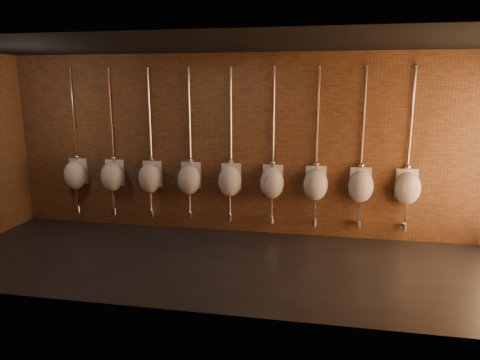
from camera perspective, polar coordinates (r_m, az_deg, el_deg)
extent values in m
plane|color=black|center=(6.65, -2.69, -10.89)|extent=(8.50, 8.50, 0.00)
cube|color=black|center=(6.15, -3.00, 17.72)|extent=(8.50, 3.00, 0.04)
cube|color=brown|center=(7.65, -0.28, 4.64)|extent=(8.50, 0.04, 3.20)
cube|color=brown|center=(4.78, -6.92, -0.07)|extent=(8.50, 0.04, 3.20)
ellipsoid|color=white|center=(8.74, -21.14, 0.59)|extent=(0.44, 0.38, 0.55)
cube|color=white|center=(8.85, -20.69, 1.13)|extent=(0.36, 0.06, 0.50)
cylinder|color=#9F9F9F|center=(8.62, -21.63, 0.62)|extent=(0.24, 0.03, 0.24)
cylinder|color=white|center=(8.71, -21.29, 8.04)|extent=(0.03, 0.03, 1.70)
sphere|color=white|center=(8.78, -20.93, 2.93)|extent=(0.10, 0.10, 0.10)
cylinder|color=white|center=(8.70, -21.73, 13.63)|extent=(0.07, 0.07, 0.01)
cylinder|color=white|center=(8.83, -20.93, -2.04)|extent=(0.04, 0.04, 0.39)
cylinder|color=white|center=(8.89, -20.81, -3.65)|extent=(0.10, 0.10, 0.13)
cylinder|color=white|center=(8.97, -20.51, -3.50)|extent=(0.04, 0.18, 0.04)
ellipsoid|color=white|center=(8.38, -16.72, 0.42)|extent=(0.44, 0.38, 0.55)
cube|color=white|center=(8.49, -16.31, 0.98)|extent=(0.36, 0.06, 0.50)
cylinder|color=#9F9F9F|center=(8.25, -17.17, 0.45)|extent=(0.24, 0.03, 0.24)
cylinder|color=white|center=(8.34, -16.82, 8.20)|extent=(0.03, 0.03, 1.70)
sphere|color=white|center=(8.42, -16.52, 2.86)|extent=(0.10, 0.10, 0.10)
cylinder|color=white|center=(8.33, -17.19, 14.04)|extent=(0.07, 0.07, 0.01)
cylinder|color=white|center=(8.47, -16.55, -2.32)|extent=(0.04, 0.04, 0.39)
cylinder|color=white|center=(8.53, -16.45, -4.00)|extent=(0.10, 0.10, 0.13)
cylinder|color=white|center=(8.61, -16.18, -3.83)|extent=(0.04, 0.18, 0.04)
ellipsoid|color=white|center=(8.06, -11.94, 0.23)|extent=(0.44, 0.38, 0.55)
cube|color=white|center=(8.18, -11.58, 0.82)|extent=(0.36, 0.06, 0.50)
cylinder|color=#9F9F9F|center=(7.93, -12.32, 0.26)|extent=(0.24, 0.03, 0.24)
cylinder|color=white|center=(8.03, -11.96, 8.31)|extent=(0.03, 0.03, 1.70)
sphere|color=white|center=(8.10, -11.74, 2.77)|extent=(0.10, 0.10, 0.10)
cylinder|color=white|center=(8.02, -12.24, 14.39)|extent=(0.07, 0.07, 0.01)
cylinder|color=white|center=(8.16, -11.81, -2.61)|extent=(0.04, 0.04, 0.39)
cylinder|color=white|center=(8.23, -11.73, -4.35)|extent=(0.10, 0.10, 0.13)
cylinder|color=white|center=(8.31, -11.50, -4.17)|extent=(0.04, 0.18, 0.04)
ellipsoid|color=white|center=(7.81, -6.80, 0.03)|extent=(0.44, 0.38, 0.55)
cube|color=white|center=(7.93, -6.51, 0.63)|extent=(0.36, 0.06, 0.50)
cylinder|color=#9F9F9F|center=(7.68, -7.11, 0.06)|extent=(0.24, 0.03, 0.24)
cylinder|color=white|center=(7.77, -6.75, 8.37)|extent=(0.03, 0.03, 1.70)
sphere|color=white|center=(7.85, -6.62, 2.65)|extent=(0.10, 0.10, 0.10)
cylinder|color=white|center=(7.76, -6.91, 14.65)|extent=(0.07, 0.07, 0.01)
cylinder|color=white|center=(7.91, -6.73, -2.90)|extent=(0.04, 0.04, 0.39)
cylinder|color=white|center=(7.98, -6.68, -4.69)|extent=(0.10, 0.10, 0.13)
cylinder|color=white|center=(8.06, -6.49, -4.50)|extent=(0.04, 0.18, 0.04)
ellipsoid|color=white|center=(7.63, -1.37, -0.19)|extent=(0.44, 0.38, 0.55)
cube|color=white|center=(7.75, -1.16, 0.44)|extent=(0.36, 0.06, 0.50)
cylinder|color=#9F9F9F|center=(7.49, -1.59, -0.16)|extent=(0.24, 0.03, 0.24)
cylinder|color=white|center=(7.59, -1.23, 8.36)|extent=(0.03, 0.03, 1.70)
sphere|color=white|center=(7.67, -1.22, 2.50)|extent=(0.10, 0.10, 0.10)
cylinder|color=white|center=(7.58, -1.26, 14.79)|extent=(0.07, 0.07, 0.01)
cylinder|color=white|center=(7.73, -1.36, -3.19)|extent=(0.04, 0.04, 0.39)
cylinder|color=white|center=(7.80, -1.35, -5.01)|extent=(0.10, 0.10, 0.13)
cylinder|color=white|center=(7.88, -1.21, -4.81)|extent=(0.04, 0.18, 0.04)
ellipsoid|color=white|center=(7.51, 4.27, -0.41)|extent=(0.44, 0.38, 0.55)
cube|color=white|center=(7.64, 4.39, 0.23)|extent=(0.36, 0.06, 0.50)
cylinder|color=#9F9F9F|center=(7.37, 4.16, -0.39)|extent=(0.24, 0.03, 0.24)
cylinder|color=white|center=(7.47, 4.51, 8.27)|extent=(0.03, 0.03, 1.70)
sphere|color=white|center=(7.56, 4.40, 2.32)|extent=(0.10, 0.10, 0.10)
cylinder|color=white|center=(7.46, 4.62, 14.80)|extent=(0.07, 0.07, 0.01)
cylinder|color=white|center=(7.61, 4.22, -3.45)|extent=(0.04, 0.04, 0.39)
cylinder|color=white|center=(7.69, 4.19, -5.29)|extent=(0.10, 0.10, 0.13)
cylinder|color=white|center=(7.77, 4.27, -5.09)|extent=(0.04, 0.18, 0.04)
ellipsoid|color=white|center=(7.47, 10.03, -0.63)|extent=(0.44, 0.38, 0.55)
cube|color=white|center=(7.60, 10.06, 0.01)|extent=(0.36, 0.06, 0.50)
cylinder|color=#9F9F9F|center=(7.33, 10.03, -0.61)|extent=(0.24, 0.03, 0.24)
cylinder|color=white|center=(7.43, 10.37, 8.09)|extent=(0.03, 0.03, 1.70)
sphere|color=white|center=(7.52, 10.14, 2.11)|extent=(0.10, 0.10, 0.10)
cylinder|color=white|center=(7.42, 10.62, 14.65)|extent=(0.07, 0.07, 0.01)
cylinder|color=white|center=(7.58, 9.92, -3.68)|extent=(0.04, 0.04, 0.39)
cylinder|color=white|center=(7.65, 9.85, -5.54)|extent=(0.10, 0.10, 0.13)
cylinder|color=white|center=(7.74, 9.86, -5.33)|extent=(0.04, 0.18, 0.04)
ellipsoid|color=white|center=(7.51, 15.80, -0.85)|extent=(0.44, 0.38, 0.55)
cube|color=white|center=(7.64, 15.72, -0.20)|extent=(0.36, 0.06, 0.50)
cylinder|color=#9F9F9F|center=(7.37, 15.91, -0.83)|extent=(0.24, 0.03, 0.24)
cylinder|color=white|center=(7.47, 16.21, 7.82)|extent=(0.03, 0.03, 1.70)
sphere|color=white|center=(7.56, 15.87, 1.88)|extent=(0.10, 0.10, 0.10)
cylinder|color=white|center=(7.46, 16.61, 14.35)|extent=(0.07, 0.07, 0.01)
cylinder|color=white|center=(7.61, 15.62, -3.88)|extent=(0.04, 0.04, 0.39)
cylinder|color=white|center=(7.69, 15.51, -5.73)|extent=(0.10, 0.10, 0.13)
cylinder|color=white|center=(7.77, 15.45, -5.52)|extent=(0.04, 0.18, 0.04)
ellipsoid|color=white|center=(7.62, 21.45, -1.05)|extent=(0.44, 0.38, 0.55)
cube|color=white|center=(7.75, 21.28, -0.41)|extent=(0.36, 0.06, 0.50)
cylinder|color=#9F9F9F|center=(7.48, 21.66, -1.04)|extent=(0.24, 0.03, 0.24)
cylinder|color=white|center=(7.58, 21.94, 7.49)|extent=(0.03, 0.03, 1.70)
sphere|color=white|center=(7.67, 21.49, 1.64)|extent=(0.10, 0.10, 0.10)
cylinder|color=white|center=(7.57, 22.46, 13.90)|extent=(0.07, 0.07, 0.01)
cylinder|color=white|center=(7.72, 21.21, -4.04)|extent=(0.04, 0.04, 0.39)
cylinder|color=white|center=(7.80, 21.06, -5.86)|extent=(0.10, 0.10, 0.13)
cylinder|color=white|center=(7.88, 20.94, -5.65)|extent=(0.04, 0.18, 0.04)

